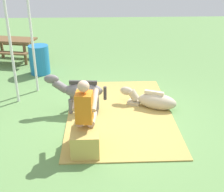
{
  "coord_description": "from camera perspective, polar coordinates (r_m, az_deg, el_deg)",
  "views": [
    {
      "loc": [
        -5.56,
        0.3,
        3.15
      ],
      "look_at": [
        0.01,
        0.06,
        0.55
      ],
      "focal_mm": 47.95,
      "sensor_mm": 36.0,
      "label": 1
    }
  ],
  "objects": [
    {
      "name": "water_barrel",
      "position": [
        9.07,
        -13.68,
        6.75
      ],
      "size": [
        0.58,
        0.58,
        0.84
      ],
      "primitive_type": "cylinder",
      "color": "#1E72B2",
      "rests_on": "ground"
    },
    {
      "name": "person_seated",
      "position": [
        5.22,
        -5.07,
        -2.73
      ],
      "size": [
        0.69,
        0.46,
        1.33
      ],
      "color": "#D8AD8C",
      "rests_on": "ground"
    },
    {
      "name": "pony_standing",
      "position": [
        6.52,
        -6.26,
        1.05
      ],
      "size": [
        0.39,
        1.35,
        0.88
      ],
      "color": "slate",
      "rests_on": "ground"
    },
    {
      "name": "picnic_bench",
      "position": [
        10.41,
        -18.51,
        9.38
      ],
      "size": [
        1.59,
        1.74,
        0.75
      ],
      "color": "brown",
      "rests_on": "ground"
    },
    {
      "name": "pony_lying",
      "position": [
        6.86,
        7.8,
        -0.82
      ],
      "size": [
        0.8,
        1.33,
        0.42
      ],
      "color": "tan",
      "rests_on": "ground"
    },
    {
      "name": "hay_bale",
      "position": [
        5.34,
        -5.06,
        -8.34
      ],
      "size": [
        0.67,
        0.49,
        0.45
      ],
      "primitive_type": "cube",
      "color": "tan",
      "rests_on": "ground"
    },
    {
      "name": "ground_plane",
      "position": [
        6.4,
        0.55,
        -4.51
      ],
      "size": [
        24.0,
        24.0,
        0.0
      ],
      "primitive_type": "plane",
      "color": "#608C4C"
    },
    {
      "name": "hay_patch",
      "position": [
        6.65,
        1.46,
        -3.16
      ],
      "size": [
        3.57,
        2.27,
        0.02
      ],
      "primitive_type": "cube",
      "color": "tan",
      "rests_on": "ground"
    },
    {
      "name": "tent_pole_right",
      "position": [
        7.6,
        -14.92,
        9.66
      ],
      "size": [
        0.06,
        0.06,
        2.5
      ],
      "primitive_type": "cylinder",
      "color": "silver",
      "rests_on": "ground"
    },
    {
      "name": "tent_pole_mid",
      "position": [
        7.1,
        -18.63,
        8.16
      ],
      "size": [
        0.06,
        0.06,
        2.5
      ],
      "primitive_type": "cylinder",
      "color": "silver",
      "rests_on": "ground"
    }
  ]
}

